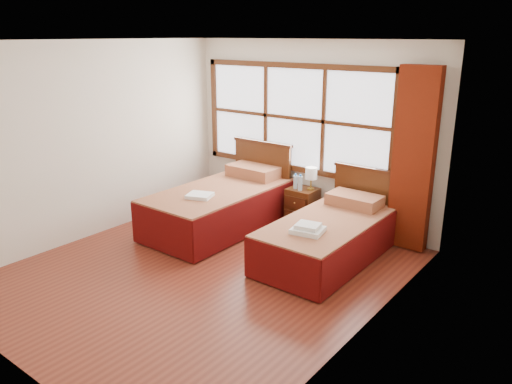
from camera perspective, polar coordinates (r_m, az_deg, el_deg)
The scene contains 15 objects.
floor at distance 5.97m, azimuth -5.90°, elevation -8.98°, with size 4.50×4.50×0.00m, color maroon.
ceiling at distance 5.34m, azimuth -6.81°, elevation 16.83°, with size 4.50×4.50×0.00m, color white.
wall_back at distance 7.26m, azimuth 6.15°, elevation 6.70°, with size 4.00×4.00×0.00m, color silver.
wall_left at distance 7.02m, azimuth -18.24°, elevation 5.55°, with size 4.50×4.50×0.00m, color silver.
wall_right at distance 4.41m, azimuth 12.77°, elevation -0.83°, with size 4.50×4.50×0.00m, color silver.
window at distance 7.32m, azimuth 4.36°, elevation 8.44°, with size 3.16×0.06×1.56m.
curtain at distance 6.48m, azimuth 17.56°, elevation 3.47°, with size 0.50×0.16×2.30m, color maroon.
bed_left at distance 7.13m, azimuth -3.86°, elevation -1.46°, with size 1.13×2.20×1.11m.
bed_right at distance 6.20m, azimuth 8.36°, elevation -5.02°, with size 1.01×2.03×0.97m.
nightstand at distance 7.28m, azimuth 5.29°, elevation -1.66°, with size 0.40×0.40×0.54m.
towels_left at distance 6.66m, azimuth -6.45°, elevation -0.41°, with size 0.39×0.37×0.05m.
towels_right at distance 5.67m, azimuth 5.95°, elevation -4.20°, with size 0.40×0.36×0.10m.
lamp at distance 7.12m, azimuth 6.33°, elevation 2.07°, with size 0.17×0.17×0.32m.
bottle_near at distance 7.16m, azimuth 4.54°, elevation 1.16°, with size 0.06×0.06×0.22m.
bottle_far at distance 7.09m, azimuth 5.08°, elevation 1.03°, with size 0.06×0.06×0.24m.
Camera 1 is at (3.73, -3.82, 2.67)m, focal length 35.00 mm.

